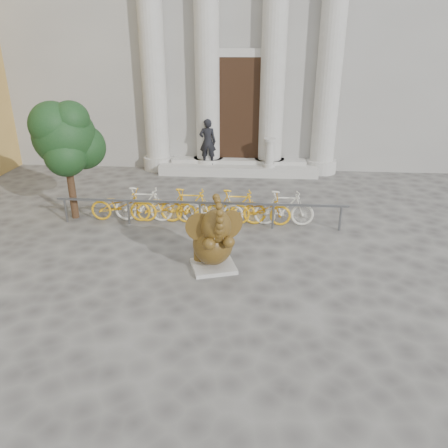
# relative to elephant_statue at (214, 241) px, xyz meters

# --- Properties ---
(ground) EXTENTS (80.00, 80.00, 0.00)m
(ground) POSITION_rel_elephant_statue_xyz_m (0.18, -1.70, -0.68)
(ground) COLOR #474442
(ground) RESTS_ON ground
(classical_building) EXTENTS (22.00, 10.70, 12.00)m
(classical_building) POSITION_rel_elephant_statue_xyz_m (0.18, 13.23, 5.30)
(classical_building) COLOR gray
(classical_building) RESTS_ON ground
(entrance_steps) EXTENTS (6.00, 1.20, 0.36)m
(entrance_steps) POSITION_rel_elephant_statue_xyz_m (0.18, 7.70, -0.50)
(entrance_steps) COLOR #A8A59E
(entrance_steps) RESTS_ON ground
(elephant_statue) EXTENTS (1.25, 1.49, 1.88)m
(elephant_statue) POSITION_rel_elephant_statue_xyz_m (0.00, 0.00, 0.00)
(elephant_statue) COLOR #A8A59E
(elephant_statue) RESTS_ON ground
(bike_rack) EXTENTS (8.00, 0.53, 1.00)m
(bike_rack) POSITION_rel_elephant_statue_xyz_m (-0.63, 2.66, -0.18)
(bike_rack) COLOR slate
(bike_rack) RESTS_ON ground
(tree) EXTENTS (1.92, 1.75, 3.33)m
(tree) POSITION_rel_elephant_statue_xyz_m (-4.29, 2.76, 1.64)
(tree) COLOR #332114
(tree) RESTS_ON ground
(pedestrian) EXTENTS (0.65, 0.45, 1.72)m
(pedestrian) POSITION_rel_elephant_statue_xyz_m (-0.98, 7.64, 0.54)
(pedestrian) COLOR black
(pedestrian) RESTS_ON entrance_steps
(balustrade_post) EXTENTS (0.44, 0.44, 1.08)m
(balustrade_post) POSITION_rel_elephant_statue_xyz_m (1.35, 7.40, 0.17)
(balustrade_post) COLOR #A8A59E
(balustrade_post) RESTS_ON entrance_steps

